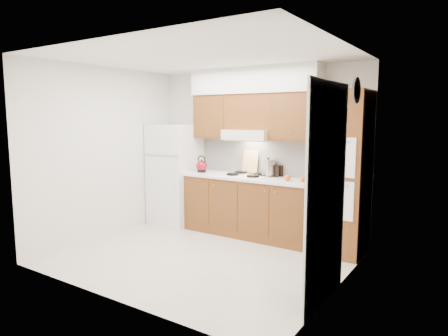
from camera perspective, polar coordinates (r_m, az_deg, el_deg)
name	(u,v)px	position (r m, az deg, el deg)	size (l,w,h in m)	color
floor	(202,257)	(5.45, -3.16, -12.57)	(3.60, 3.60, 0.00)	beige
ceiling	(201,56)	(5.17, -3.37, 15.63)	(3.60, 3.60, 0.00)	white
wall_back	(257,151)	(6.41, 4.77, 2.38)	(3.60, 0.02, 2.60)	silver
wall_left	(107,153)	(6.38, -16.36, 2.08)	(0.02, 3.00, 2.60)	silver
wall_right	(340,170)	(4.33, 16.24, -0.32)	(0.02, 3.00, 2.60)	silver
fridge	(176,174)	(6.96, -6.93, -0.90)	(0.75, 0.72, 1.72)	white
base_cabinets	(249,207)	(6.27, 3.56, -5.59)	(2.11, 0.60, 0.90)	brown
countertop	(249,177)	(6.17, 3.55, -1.35)	(2.13, 0.62, 0.04)	white
backsplash	(258,157)	(6.39, 4.89, 1.65)	(2.11, 0.03, 0.56)	white
oven_cabinet	(340,173)	(5.57, 16.21, -0.72)	(0.70, 0.65, 2.20)	brown
upper_cab_left	(215,117)	(6.62, -1.36, 7.33)	(0.63, 0.33, 0.70)	brown
upper_cab_right	(296,117)	(5.92, 10.18, 7.20)	(0.73, 0.33, 0.70)	brown
range_hood	(249,135)	(6.21, 3.59, 4.77)	(0.75, 0.45, 0.15)	silver
upper_cab_over_hood	(251,112)	(6.25, 3.89, 8.00)	(0.75, 0.33, 0.55)	brown
soffit	(254,80)	(6.24, 4.27, 12.37)	(2.13, 0.36, 0.40)	silver
cooktop	(247,175)	(6.21, 3.25, -1.06)	(0.74, 0.50, 0.01)	white
doorway	(327,200)	(4.05, 14.48, -4.38)	(0.02, 0.90, 2.10)	black
wall_clock	(356,90)	(4.83, 18.40, 10.48)	(0.30, 0.30, 0.02)	#3F3833
kettle	(202,166)	(6.58, -3.22, 0.26)	(0.18, 0.18, 0.18)	maroon
cutting_board	(250,161)	(6.40, 3.79, 0.95)	(0.27, 0.02, 0.36)	#D4BA6C
stock_pot	(268,167)	(6.16, 6.33, 0.11)	(0.21, 0.21, 0.22)	silver
condiment_a	(275,171)	(6.14, 7.30, -0.38)	(0.05, 0.05, 0.19)	black
condiment_b	(277,171)	(6.10, 7.61, -0.49)	(0.05, 0.05, 0.18)	black
condiment_c	(281,171)	(6.19, 8.15, -0.40)	(0.06, 0.06, 0.17)	black
orange_near	(303,179)	(5.73, 11.21, -1.58)	(0.08, 0.08, 0.08)	#D6490B
orange_far	(287,178)	(5.77, 9.05, -1.41)	(0.09, 0.09, 0.09)	#D75E0B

